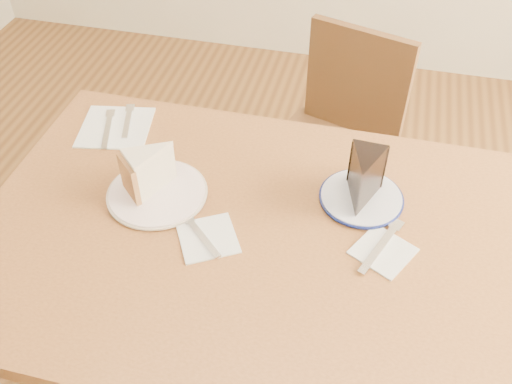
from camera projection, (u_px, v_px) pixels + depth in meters
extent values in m
cube|color=#563117|center=(258.00, 241.00, 1.20)|extent=(1.20, 0.80, 0.04)
cylinder|color=black|center=(117.00, 209.00, 1.79)|extent=(0.06, 0.06, 0.71)
cylinder|color=black|center=(473.00, 274.00, 1.60)|extent=(0.06, 0.06, 0.71)
cube|color=#392111|center=(327.00, 161.00, 1.84)|extent=(0.50, 0.50, 0.04)
cylinder|color=#392111|center=(385.00, 198.00, 2.04)|extent=(0.04, 0.04, 0.41)
cylinder|color=#392111|center=(301.00, 165.00, 2.16)|extent=(0.04, 0.04, 0.41)
cylinder|color=#392111|center=(345.00, 262.00, 1.83)|extent=(0.04, 0.04, 0.41)
cylinder|color=#392111|center=(255.00, 222.00, 1.95)|extent=(0.04, 0.04, 0.41)
cube|color=#392111|center=(357.00, 81.00, 1.81)|extent=(0.33, 0.13, 0.36)
cylinder|color=white|center=(157.00, 193.00, 1.26)|extent=(0.21, 0.21, 0.01)
cylinder|color=white|center=(361.00, 198.00, 1.25)|extent=(0.18, 0.18, 0.01)
cube|color=white|center=(208.00, 238.00, 1.18)|extent=(0.16, 0.16, 0.00)
cube|color=white|center=(383.00, 251.00, 1.15)|extent=(0.14, 0.14, 0.00)
cube|color=white|center=(116.00, 127.00, 1.44)|extent=(0.20, 0.20, 0.00)
cube|color=silver|center=(201.00, 235.00, 1.17)|extent=(0.11, 0.11, 0.00)
cube|color=silver|center=(381.00, 246.00, 1.15)|extent=(0.08, 0.16, 0.00)
cube|color=silver|center=(128.00, 121.00, 1.45)|extent=(0.05, 0.14, 0.00)
cube|color=silver|center=(108.00, 129.00, 1.43)|extent=(0.06, 0.16, 0.00)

